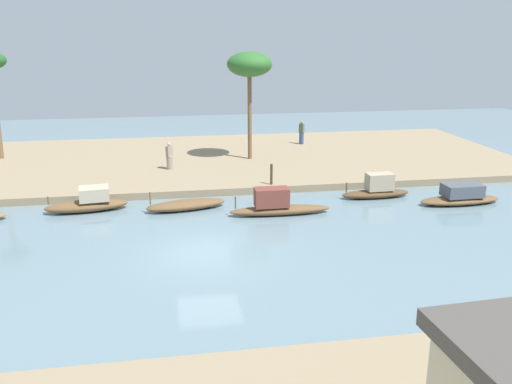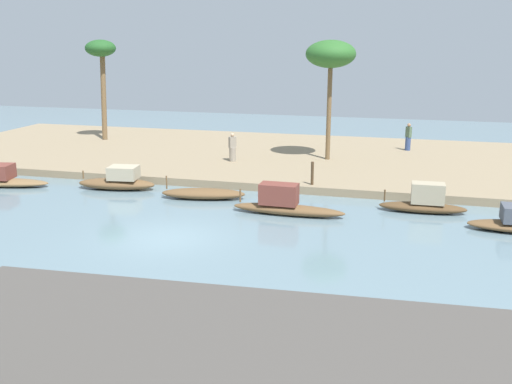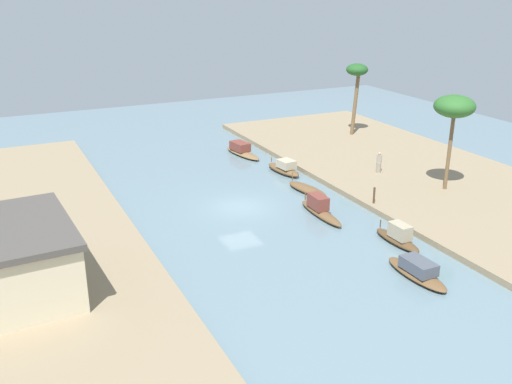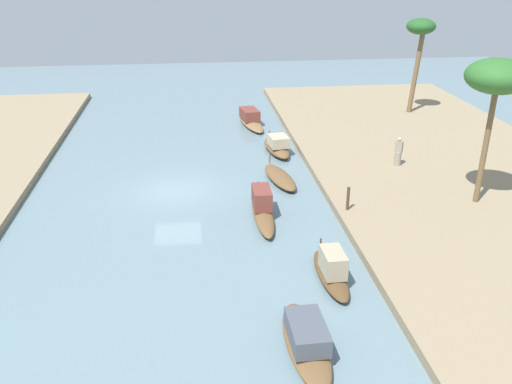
{
  "view_description": "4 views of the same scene",
  "coord_description": "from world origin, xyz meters",
  "px_view_note": "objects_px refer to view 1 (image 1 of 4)",
  "views": [
    {
      "loc": [
        1.43,
        19.68,
        8.3
      ],
      "look_at": [
        -2.6,
        -4.03,
        1.19
      ],
      "focal_mm": 38.02,
      "sensor_mm": 36.0,
      "label": 1
    },
    {
      "loc": [
        -8.54,
        19.16,
        7.21
      ],
      "look_at": [
        -2.31,
        -4.25,
        0.85
      ],
      "focal_mm": 41.08,
      "sensor_mm": 36.0,
      "label": 2
    },
    {
      "loc": [
        -33.75,
        14.92,
        14.55
      ],
      "look_at": [
        -0.04,
        -1.17,
        0.92
      ],
      "focal_mm": 41.01,
      "sensor_mm": 36.0,
      "label": 3
    },
    {
      "loc": [
        -26.42,
        -1.01,
        11.25
      ],
      "look_at": [
        -2.82,
        -3.88,
        0.93
      ],
      "focal_mm": 38.49,
      "sensor_mm": 36.0,
      "label": 4
    }
  ],
  "objects_px": {
    "sampan_downstream_large": "(277,205)",
    "sampan_midstream": "(377,189)",
    "sampan_near_left_bank": "(186,205)",
    "sampan_with_tall_canopy": "(89,202)",
    "sampan_with_red_awning": "(461,196)",
    "person_by_mooring": "(170,158)",
    "palm_tree_left_near": "(250,66)",
    "person_on_near_bank": "(302,134)",
    "mooring_post": "(271,174)"
  },
  "relations": [
    {
      "from": "sampan_downstream_large",
      "to": "sampan_midstream",
      "type": "height_order",
      "value": "sampan_downstream_large"
    },
    {
      "from": "sampan_near_left_bank",
      "to": "sampan_midstream",
      "type": "bearing_deg",
      "value": 171.63
    },
    {
      "from": "sampan_with_tall_canopy",
      "to": "sampan_downstream_large",
      "type": "bearing_deg",
      "value": 159.65
    },
    {
      "from": "sampan_with_tall_canopy",
      "to": "sampan_with_red_awning",
      "type": "bearing_deg",
      "value": 166.8
    },
    {
      "from": "person_by_mooring",
      "to": "palm_tree_left_near",
      "type": "distance_m",
      "value": 7.62
    },
    {
      "from": "sampan_with_red_awning",
      "to": "person_on_near_bank",
      "type": "distance_m",
      "value": 14.97
    },
    {
      "from": "sampan_with_red_awning",
      "to": "sampan_midstream",
      "type": "bearing_deg",
      "value": -25.83
    },
    {
      "from": "sampan_with_tall_canopy",
      "to": "person_on_near_bank",
      "type": "distance_m",
      "value": 18.35
    },
    {
      "from": "sampan_with_tall_canopy",
      "to": "person_by_mooring",
      "type": "relative_size",
      "value": 2.45
    },
    {
      "from": "person_by_mooring",
      "to": "mooring_post",
      "type": "xyz_separation_m",
      "value": [
        -5.35,
        4.37,
        -0.11
      ]
    },
    {
      "from": "sampan_near_left_bank",
      "to": "sampan_midstream",
      "type": "relative_size",
      "value": 1.1
    },
    {
      "from": "person_on_near_bank",
      "to": "person_by_mooring",
      "type": "xyz_separation_m",
      "value": [
        9.66,
        6.07,
        -0.07
      ]
    },
    {
      "from": "sampan_near_left_bank",
      "to": "sampan_with_tall_canopy",
      "type": "bearing_deg",
      "value": -17.39
    },
    {
      "from": "sampan_with_tall_canopy",
      "to": "palm_tree_left_near",
      "type": "distance_m",
      "value": 13.62
    },
    {
      "from": "sampan_downstream_large",
      "to": "palm_tree_left_near",
      "type": "xyz_separation_m",
      "value": [
        -0.34,
        -10.28,
        5.81
      ]
    },
    {
      "from": "sampan_midstream",
      "to": "palm_tree_left_near",
      "type": "relative_size",
      "value": 0.54
    },
    {
      "from": "sampan_with_red_awning",
      "to": "mooring_post",
      "type": "relative_size",
      "value": 3.77
    },
    {
      "from": "sampan_downstream_large",
      "to": "sampan_near_left_bank",
      "type": "distance_m",
      "value": 4.46
    },
    {
      "from": "person_on_near_bank",
      "to": "mooring_post",
      "type": "bearing_deg",
      "value": -63.46
    },
    {
      "from": "sampan_near_left_bank",
      "to": "person_on_near_bank",
      "type": "relative_size",
      "value": 2.36
    },
    {
      "from": "mooring_post",
      "to": "person_by_mooring",
      "type": "bearing_deg",
      "value": -39.21
    },
    {
      "from": "palm_tree_left_near",
      "to": "person_by_mooring",
      "type": "bearing_deg",
      "value": 21.24
    },
    {
      "from": "sampan_midstream",
      "to": "person_by_mooring",
      "type": "bearing_deg",
      "value": -32.55
    },
    {
      "from": "sampan_downstream_large",
      "to": "mooring_post",
      "type": "bearing_deg",
      "value": -96.47
    },
    {
      "from": "sampan_downstream_large",
      "to": "mooring_post",
      "type": "distance_m",
      "value": 3.97
    },
    {
      "from": "sampan_near_left_bank",
      "to": "palm_tree_left_near",
      "type": "bearing_deg",
      "value": -127.64
    },
    {
      "from": "sampan_near_left_bank",
      "to": "sampan_with_tall_canopy",
      "type": "height_order",
      "value": "sampan_with_tall_canopy"
    },
    {
      "from": "sampan_near_left_bank",
      "to": "person_by_mooring",
      "type": "distance_m",
      "value": 6.84
    },
    {
      "from": "sampan_downstream_large",
      "to": "sampan_near_left_bank",
      "type": "height_order",
      "value": "sampan_downstream_large"
    },
    {
      "from": "mooring_post",
      "to": "palm_tree_left_near",
      "type": "bearing_deg",
      "value": -88.5
    },
    {
      "from": "sampan_near_left_bank",
      "to": "sampan_with_tall_canopy",
      "type": "relative_size",
      "value": 1.01
    },
    {
      "from": "sampan_midstream",
      "to": "person_on_near_bank",
      "type": "relative_size",
      "value": 2.15
    },
    {
      "from": "sampan_downstream_large",
      "to": "person_by_mooring",
      "type": "distance_m",
      "value": 9.6
    },
    {
      "from": "person_on_near_bank",
      "to": "sampan_downstream_large",
      "type": "bearing_deg",
      "value": -59.6
    },
    {
      "from": "person_on_near_bank",
      "to": "mooring_post",
      "type": "xyz_separation_m",
      "value": [
        4.31,
        10.44,
        -0.18
      ]
    },
    {
      "from": "person_on_near_bank",
      "to": "person_by_mooring",
      "type": "distance_m",
      "value": 11.41
    },
    {
      "from": "sampan_midstream",
      "to": "mooring_post",
      "type": "height_order",
      "value": "mooring_post"
    },
    {
      "from": "sampan_downstream_large",
      "to": "palm_tree_left_near",
      "type": "relative_size",
      "value": 0.71
    },
    {
      "from": "sampan_near_left_bank",
      "to": "person_on_near_bank",
      "type": "height_order",
      "value": "person_on_near_bank"
    },
    {
      "from": "sampan_downstream_large",
      "to": "sampan_with_tall_canopy",
      "type": "distance_m",
      "value": 9.06
    },
    {
      "from": "sampan_midstream",
      "to": "mooring_post",
      "type": "relative_size",
      "value": 3.27
    },
    {
      "from": "person_on_near_bank",
      "to": "person_by_mooring",
      "type": "bearing_deg",
      "value": -98.86
    },
    {
      "from": "sampan_with_tall_canopy",
      "to": "palm_tree_left_near",
      "type": "xyz_separation_m",
      "value": [
        -9.16,
        -8.2,
        5.85
      ]
    },
    {
      "from": "sampan_near_left_bank",
      "to": "palm_tree_left_near",
      "type": "relative_size",
      "value": 0.6
    },
    {
      "from": "person_by_mooring",
      "to": "palm_tree_left_near",
      "type": "bearing_deg",
      "value": 155.12
    },
    {
      "from": "sampan_with_tall_canopy",
      "to": "person_on_near_bank",
      "type": "xyz_separation_m",
      "value": [
        -13.64,
        -12.26,
        0.7
      ]
    },
    {
      "from": "sampan_near_left_bank",
      "to": "person_on_near_bank",
      "type": "distance_m",
      "value": 15.71
    },
    {
      "from": "person_by_mooring",
      "to": "mooring_post",
      "type": "bearing_deg",
      "value": 94.67
    },
    {
      "from": "sampan_with_tall_canopy",
      "to": "person_by_mooring",
      "type": "height_order",
      "value": "person_by_mooring"
    },
    {
      "from": "sampan_midstream",
      "to": "mooring_post",
      "type": "bearing_deg",
      "value": -22.79
    }
  ]
}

